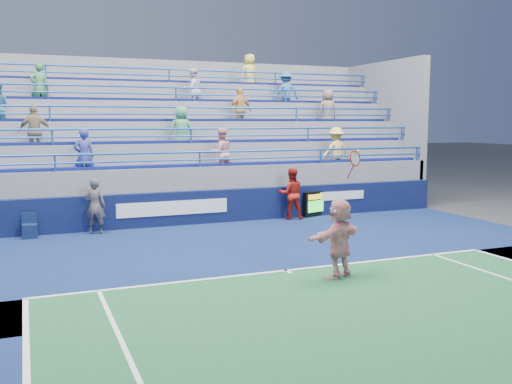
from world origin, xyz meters
name	(u,v)px	position (x,y,z in m)	size (l,w,h in m)	color
ground	(286,271)	(0.00, 0.00, 0.00)	(120.00, 120.00, 0.00)	#333538
sponsor_wall	(202,207)	(0.00, 6.50, 0.55)	(18.00, 0.32, 1.10)	#091334
bleacher_stand	(174,168)	(0.00, 10.27, 1.54)	(18.00, 5.60, 6.13)	slate
serve_speed_board	(318,204)	(4.24, 6.38, 0.45)	(1.28, 0.51, 0.89)	black
judge_chair	(30,230)	(-5.30, 6.08, 0.24)	(0.42, 0.42, 0.74)	#0D1B3E
tennis_player	(339,238)	(0.84, -0.88, 0.86)	(1.66, 1.10, 2.76)	white
line_judge	(95,206)	(-3.46, 6.01, 0.85)	(0.62, 0.40, 1.69)	#131836
ball_girl	(291,194)	(3.07, 6.14, 0.89)	(0.86, 0.67, 1.77)	#A01A12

